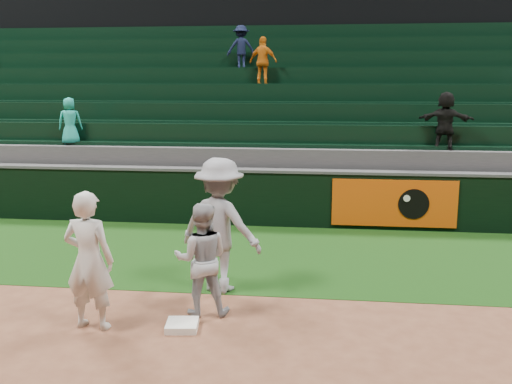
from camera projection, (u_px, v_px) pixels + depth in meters
The scene contains 9 objects.
ground at pixel (207, 319), 7.60m from camera, with size 70.00×70.00×0.00m, color brown.
foul_grass at pixel (240, 253), 10.53m from camera, with size 36.00×4.20×0.01m, color black.
upper_deck at pixel (291, 11), 23.48m from camera, with size 40.00×12.00×12.00m, color black.
first_base at pixel (182, 325), 7.30m from camera, with size 0.40×0.40×0.09m, color white.
first_baseman at pixel (89, 261), 7.18m from camera, with size 0.66×0.43×1.80m, color silver.
baserunner at pixel (202, 259), 7.66m from camera, with size 0.75×0.58×1.54m, color #A5A8B0.
base_coach at pixel (220, 225), 8.48m from camera, with size 1.30×0.75×2.02m, color #8F919B.
field_wall at pixel (255, 197), 12.55m from camera, with size 36.00×0.45×1.25m.
stadium_seating at pixel (271, 133), 16.02m from camera, with size 36.00×5.95×4.85m.
Camera 1 is at (1.51, -7.01, 3.11)m, focal length 40.00 mm.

